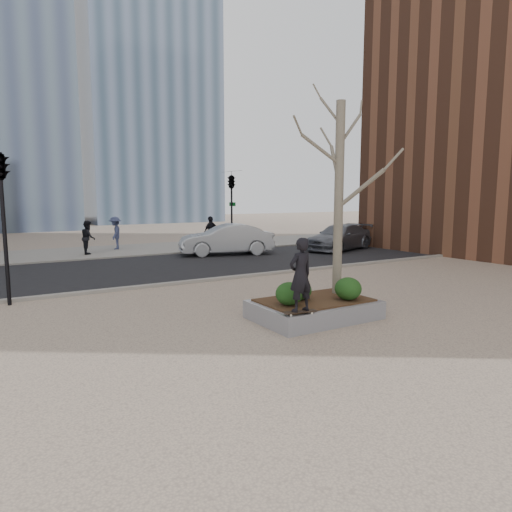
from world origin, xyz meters
TOP-DOWN VIEW (x-y plane):
  - ground at (0.00, 0.00)m, footprint 120.00×120.00m
  - street at (0.00, 10.00)m, footprint 60.00×8.00m
  - far_sidewalk at (0.00, 17.00)m, footprint 60.00×6.00m
  - planter at (1.00, 0.00)m, footprint 3.00×2.00m
  - planter_mulch at (1.00, 0.00)m, footprint 2.70×1.70m
  - sycamore_tree at (2.00, 0.30)m, footprint 2.80×2.80m
  - shrub_left at (0.10, -0.17)m, footprint 0.65×0.65m
  - shrub_middle at (0.68, 0.16)m, footprint 0.57×0.57m
  - shrub_right at (1.69, -0.48)m, footprint 0.67×0.67m
  - skateboard at (-0.10, -0.88)m, footprint 0.80×0.33m
  - skateboarder at (-0.10, -0.88)m, footprint 0.62×0.43m
  - car_silver at (4.92, 12.28)m, footprint 5.13×2.97m
  - car_third at (11.40, 10.79)m, footprint 5.33×3.46m
  - pedestrian_a at (-1.24, 16.15)m, footprint 0.80×0.96m
  - pedestrian_b at (0.58, 17.70)m, footprint 1.11×1.39m
  - pedestrian_c at (5.59, 15.51)m, footprint 1.18×0.77m
  - traffic_light_near at (-5.50, 5.60)m, footprint 0.60×2.48m
  - traffic_light_far at (6.50, 14.60)m, footprint 0.60×2.48m

SIDE VIEW (x-z plane):
  - ground at x=0.00m, z-range 0.00..0.00m
  - street at x=0.00m, z-range 0.00..0.02m
  - far_sidewalk at x=0.00m, z-range 0.00..0.02m
  - planter at x=1.00m, z-range 0.00..0.45m
  - planter_mulch at x=1.00m, z-range 0.45..0.49m
  - skateboard at x=-0.10m, z-range 0.45..0.53m
  - shrub_middle at x=0.68m, z-range 0.49..0.97m
  - car_third at x=11.40m, z-range 0.02..1.46m
  - shrub_left at x=0.10m, z-range 0.49..1.04m
  - shrub_right at x=1.69m, z-range 0.49..1.06m
  - car_silver at x=4.92m, z-range 0.02..1.62m
  - pedestrian_a at x=-1.24m, z-range 0.02..1.79m
  - pedestrian_c at x=5.59m, z-range 0.02..1.89m
  - pedestrian_b at x=0.58m, z-range 0.02..1.90m
  - skateboarder at x=-0.10m, z-range 0.52..2.17m
  - traffic_light_near at x=-5.50m, z-range 0.00..4.50m
  - traffic_light_far at x=6.50m, z-range 0.00..4.50m
  - sycamore_tree at x=2.00m, z-range 0.49..7.09m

